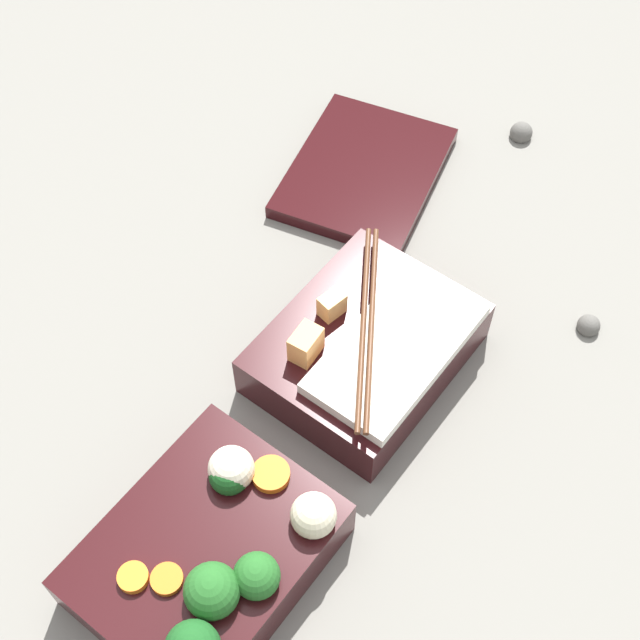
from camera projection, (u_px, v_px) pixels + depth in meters
ground_plane at (292, 479)px, 0.76m from camera, size 3.00×3.00×0.00m
bento_tray_vegetable at (211, 554)px, 0.69m from camera, size 0.19×0.15×0.08m
bento_tray_rice at (368, 348)px, 0.80m from camera, size 0.19×0.15×0.08m
bento_lid at (365, 172)px, 0.95m from camera, size 0.22×0.19×0.02m
pebble_0 at (589, 326)px, 0.84m from camera, size 0.02×0.02×0.02m
pebble_1 at (521, 133)px, 0.99m from camera, size 0.02×0.02×0.02m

